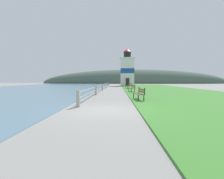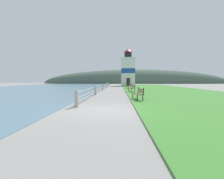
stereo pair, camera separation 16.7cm
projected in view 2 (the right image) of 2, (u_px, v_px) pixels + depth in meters
name	position (u px, v px, depth m)	size (l,w,h in m)	color
ground_plane	(103.00, 110.00, 8.49)	(160.00, 160.00, 0.00)	gray
grass_verge	(163.00, 89.00, 26.82)	(12.00, 56.00, 0.06)	#428433
water_strip	(25.00, 89.00, 27.67)	(24.00, 89.61, 0.01)	slate
seawall_railing	(103.00, 86.00, 24.85)	(0.18, 30.92, 0.92)	#A8A399
park_bench_near	(139.00, 93.00, 12.67)	(0.63, 1.97, 0.94)	brown
park_bench_midway	(132.00, 88.00, 21.07)	(0.70, 1.95, 0.94)	brown
park_bench_far	(129.00, 86.00, 29.29)	(0.66, 1.99, 0.94)	brown
lighthouse	(128.00, 70.00, 45.29)	(3.89, 3.89, 9.54)	white
distant_hillside	(135.00, 83.00, 75.37)	(80.00, 16.00, 12.00)	#475B4C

